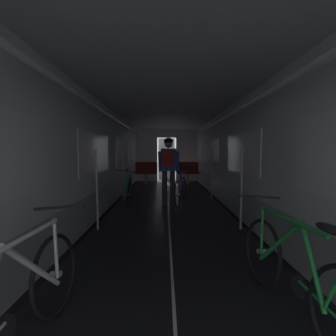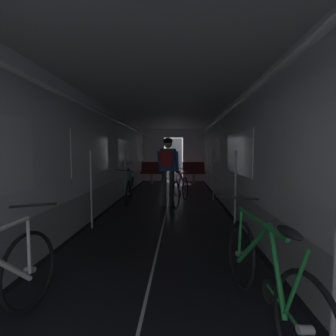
{
  "view_description": "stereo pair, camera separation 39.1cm",
  "coord_description": "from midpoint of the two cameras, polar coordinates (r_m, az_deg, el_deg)",
  "views": [
    {
      "loc": [
        -0.08,
        -1.93,
        1.38
      ],
      "look_at": [
        0.0,
        4.11,
        0.95
      ],
      "focal_mm": 24.75,
      "sensor_mm": 36.0,
      "label": 1
    },
    {
      "loc": [
        0.31,
        -1.92,
        1.38
      ],
      "look_at": [
        0.0,
        4.11,
        0.95
      ],
      "focal_mm": 24.75,
      "sensor_mm": 36.0,
      "label": 2
    }
  ],
  "objects": [
    {
      "name": "person_cyclist_aisle",
      "position": [
        5.81,
        1.87,
        0.98
      ],
      "size": [
        0.55,
        0.43,
        1.73
      ],
      "color": "#2D2D33",
      "rests_on": "ground"
    },
    {
      "name": "bicycle_teal",
      "position": [
        6.36,
        -7.72,
        -5.05
      ],
      "size": [
        0.44,
        1.69,
        0.95
      ],
      "color": "black",
      "rests_on": "ground"
    },
    {
      "name": "bicycle_purple_in_aisle",
      "position": [
        6.14,
        5.07,
        -5.32
      ],
      "size": [
        0.6,
        1.66,
        0.94
      ],
      "color": "black",
      "rests_on": "ground"
    },
    {
      "name": "bench_seat_far_right",
      "position": [
        10.06,
        7.41,
        -0.66
      ],
      "size": [
        0.98,
        0.51,
        0.95
      ],
      "color": "gray",
      "rests_on": "ground"
    },
    {
      "name": "ground_plane",
      "position": [
        2.37,
        -0.52,
        -31.53
      ],
      "size": [
        60.0,
        60.0,
        0.0
      ],
      "primitive_type": "plane",
      "color": "black"
    },
    {
      "name": "bench_seat_far_left",
      "position": [
        10.08,
        -2.85,
        -0.62
      ],
      "size": [
        0.98,
        0.51,
        0.95
      ],
      "color": "gray",
      "rests_on": "ground"
    },
    {
      "name": "train_car_shell",
      "position": [
        5.53,
        1.76,
        7.32
      ],
      "size": [
        3.14,
        12.34,
        2.57
      ],
      "color": "black",
      "rests_on": "ground"
    },
    {
      "name": "bicycle_green",
      "position": [
        2.26,
        27.65,
        -22.59
      ],
      "size": [
        0.46,
        1.69,
        0.95
      ],
      "color": "black",
      "rests_on": "ground"
    }
  ]
}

